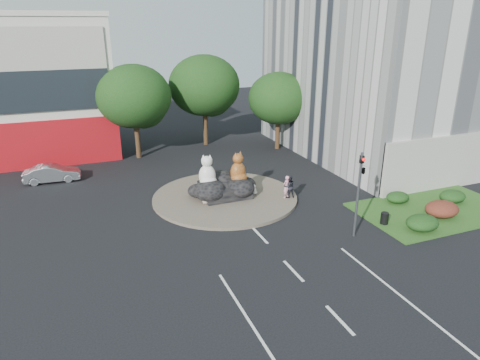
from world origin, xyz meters
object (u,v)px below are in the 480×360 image
(cat_tabby, at_px, (238,167))
(parked_car, at_px, (52,173))
(kitten_white, at_px, (254,189))
(litter_bin, at_px, (384,218))
(cat_white, at_px, (207,170))
(kitten_calico, at_px, (205,198))
(pedestrian_dark, at_px, (289,187))
(pedestrian_pink, at_px, (286,187))

(cat_tabby, relative_size, parked_car, 0.53)
(kitten_white, distance_m, litter_bin, 8.93)
(cat_tabby, height_order, litter_bin, cat_tabby)
(cat_white, xyz_separation_m, parked_car, (-9.98, 7.97, -1.53))
(parked_car, bearing_deg, kitten_calico, -129.82)
(kitten_white, height_order, litter_bin, kitten_white)
(pedestrian_dark, bearing_deg, kitten_white, -33.30)
(cat_white, bearing_deg, pedestrian_dark, -0.17)
(kitten_white, xyz_separation_m, parked_car, (-13.19, 8.57, 0.10))
(kitten_white, bearing_deg, parked_car, 94.33)
(kitten_calico, bearing_deg, litter_bin, -10.56)
(cat_tabby, xyz_separation_m, kitten_calico, (-2.67, -0.81, -1.59))
(kitten_calico, relative_size, pedestrian_pink, 0.51)
(pedestrian_pink, relative_size, pedestrian_dark, 0.99)
(kitten_calico, relative_size, litter_bin, 1.13)
(kitten_white, bearing_deg, kitten_calico, 131.91)
(kitten_calico, xyz_separation_m, pedestrian_pink, (5.49, -1.06, 0.39))
(cat_white, bearing_deg, parked_car, 162.28)
(pedestrian_dark, distance_m, litter_bin, 6.65)
(cat_white, distance_m, kitten_white, 3.65)
(kitten_calico, bearing_deg, pedestrian_dark, 14.69)
(cat_tabby, xyz_separation_m, pedestrian_pink, (2.82, -1.87, -1.20))
(cat_tabby, bearing_deg, cat_white, 157.59)
(kitten_white, height_order, parked_car, parked_car)
(cat_tabby, height_order, kitten_white, cat_tabby)
(cat_tabby, height_order, kitten_calico, cat_tabby)
(cat_tabby, bearing_deg, kitten_white, -47.75)
(cat_white, bearing_deg, pedestrian_pink, -0.40)
(cat_white, bearing_deg, kitten_white, 10.15)
(cat_tabby, bearing_deg, kitten_calico, 176.78)
(kitten_calico, bearing_deg, cat_white, 88.58)
(kitten_calico, bearing_deg, kitten_white, 30.27)
(cat_white, xyz_separation_m, pedestrian_pink, (5.02, -1.96, -1.21))
(pedestrian_pink, bearing_deg, cat_tabby, -54.76)
(cat_white, xyz_separation_m, pedestrian_dark, (5.21, -2.00, -1.21))
(pedestrian_pink, xyz_separation_m, pedestrian_dark, (0.19, -0.05, 0.00))
(cat_white, relative_size, kitten_calico, 2.75)
(pedestrian_pink, bearing_deg, cat_white, -42.46)
(cat_white, distance_m, pedestrian_pink, 5.53)
(cat_white, relative_size, kitten_white, 2.94)
(cat_tabby, relative_size, kitten_white, 2.90)
(pedestrian_dark, bearing_deg, cat_tabby, -30.98)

